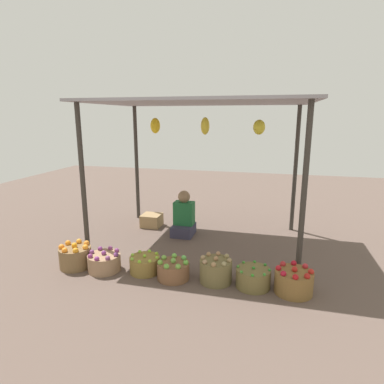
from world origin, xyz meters
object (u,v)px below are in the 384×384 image
at_px(basket_green_apples, 173,270).
at_px(basket_purple_onions, 104,262).
at_px(basket_red_apples, 294,281).
at_px(basket_potatoes, 216,270).
at_px(basket_green_chilies, 253,278).
at_px(basket_oranges, 75,256).
at_px(wooden_crate_near_vendor, 152,220).
at_px(vendor_person, 184,218).
at_px(basket_limes, 145,264).

bearing_deg(basket_green_apples, basket_purple_onions, -179.24).
bearing_deg(basket_red_apples, basket_potatoes, 177.98).
bearing_deg(basket_green_chilies, basket_red_apples, -2.39).
relative_size(basket_oranges, basket_red_apples, 0.96).
xyz_separation_m(basket_purple_onions, basket_potatoes, (1.50, 0.07, 0.03)).
relative_size(basket_oranges, wooden_crate_near_vendor, 1.21).
bearing_deg(basket_green_apples, basket_green_chilies, 2.28).
xyz_separation_m(basket_green_apples, basket_green_chilies, (1.00, 0.04, 0.00)).
height_order(basket_oranges, basket_purple_onions, basket_oranges).
xyz_separation_m(basket_oranges, basket_potatoes, (1.94, 0.07, -0.00)).
bearing_deg(basket_green_chilies, basket_purple_onions, -178.47).
height_order(basket_oranges, basket_green_chilies, basket_oranges).
height_order(vendor_person, wooden_crate_near_vendor, vendor_person).
xyz_separation_m(basket_oranges, basket_red_apples, (2.86, 0.03, -0.01)).
height_order(basket_limes, wooden_crate_near_vendor, basket_limes).
distance_m(basket_oranges, basket_green_chilies, 2.40).
height_order(basket_red_apples, wooden_crate_near_vendor, basket_red_apples).
distance_m(basket_green_apples, basket_red_apples, 1.47).
xyz_separation_m(basket_green_chilies, wooden_crate_near_vendor, (-2.00, 1.79, -0.00)).
distance_m(basket_purple_onions, basket_red_apples, 2.43).
relative_size(basket_purple_onions, basket_limes, 1.08).
relative_size(basket_oranges, basket_green_chilies, 1.02).
height_order(vendor_person, basket_purple_onions, vendor_person).
xyz_separation_m(vendor_person, basket_limes, (-0.12, -1.49, -0.19)).
bearing_deg(wooden_crate_near_vendor, basket_potatoes, -49.11).
height_order(basket_green_apples, wooden_crate_near_vendor, basket_green_apples).
relative_size(basket_oranges, basket_green_apples, 1.03).
height_order(basket_green_chilies, basket_red_apples, basket_red_apples).
xyz_separation_m(basket_oranges, basket_limes, (0.98, 0.09, -0.04)).
bearing_deg(basket_potatoes, basket_oranges, -178.01).
distance_m(basket_purple_onions, basket_limes, 0.55).
bearing_deg(basket_purple_onions, basket_potatoes, 2.51).
height_order(basket_oranges, basket_green_apples, basket_oranges).
distance_m(basket_oranges, basket_limes, 0.99).
height_order(vendor_person, basket_red_apples, vendor_person).
bearing_deg(wooden_crate_near_vendor, basket_red_apples, -36.27).
relative_size(vendor_person, basket_green_apples, 1.89).
distance_m(basket_purple_onions, wooden_crate_near_vendor, 1.84).
distance_m(basket_red_apples, wooden_crate_near_vendor, 3.06).
height_order(basket_potatoes, wooden_crate_near_vendor, basket_potatoes).
bearing_deg(basket_oranges, basket_green_chilies, 1.29).
height_order(basket_purple_onions, basket_green_chilies, basket_purple_onions).
height_order(basket_purple_onions, basket_red_apples, basket_red_apples).
xyz_separation_m(basket_limes, basket_potatoes, (0.96, -0.02, 0.04)).
height_order(vendor_person, basket_oranges, vendor_person).
relative_size(basket_limes, basket_green_chilies, 0.96).
xyz_separation_m(basket_purple_onions, wooden_crate_near_vendor, (-0.04, 1.84, -0.00)).
distance_m(vendor_person, basket_limes, 1.51).
distance_m(basket_limes, basket_red_apples, 1.88).
bearing_deg(basket_oranges, basket_limes, 5.09).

